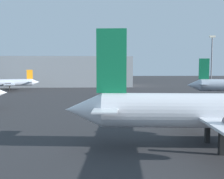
# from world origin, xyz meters

# --- Properties ---
(airplane_far_left) EXTENTS (23.49, 19.86, 7.98)m
(airplane_far_left) POSITION_xyz_m (-39.30, 87.36, 3.06)
(airplane_far_left) COLOR #B2BCCC
(airplane_far_left) RESTS_ON ground_plane
(light_mast_right) EXTENTS (2.40, 0.50, 21.92)m
(light_mast_right) POSITION_xyz_m (42.13, 91.04, 12.25)
(light_mast_right) COLOR slate
(light_mast_right) RESTS_ON ground_plane
(terminal_building) EXTENTS (60.34, 25.02, 14.05)m
(terminal_building) POSITION_xyz_m (-19.11, 114.61, 7.03)
(terminal_building) COLOR #999EA3
(terminal_building) RESTS_ON ground_plane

